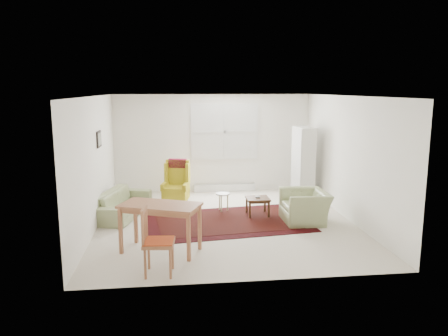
{
  "coord_description": "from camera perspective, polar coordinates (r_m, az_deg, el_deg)",
  "views": [
    {
      "loc": [
        -1.03,
        -8.35,
        2.64
      ],
      "look_at": [
        0.0,
        0.3,
        1.05
      ],
      "focal_mm": 35.0,
      "sensor_mm": 36.0,
      "label": 1
    }
  ],
  "objects": [
    {
      "name": "desk",
      "position": [
        7.25,
        -8.28,
        -7.76
      ],
      "size": [
        1.42,
        1.07,
        0.8
      ],
      "primitive_type": null,
      "rotation": [
        0.0,
        0.0,
        -0.39
      ],
      "color": "#A76943",
      "rests_on": "ground"
    },
    {
      "name": "armchair",
      "position": [
        8.89,
        10.54,
        -4.58
      ],
      "size": [
        0.85,
        0.98,
        0.76
      ],
      "primitive_type": "imported",
      "rotation": [
        0.0,
        0.0,
        -1.58
      ],
      "color": "#909A66",
      "rests_on": "ground"
    },
    {
      "name": "sofa",
      "position": [
        9.43,
        -13.13,
        -3.87
      ],
      "size": [
        1.15,
        1.94,
        0.74
      ],
      "primitive_type": "imported",
      "rotation": [
        0.0,
        0.0,
        1.31
      ],
      "color": "#909A66",
      "rests_on": "ground"
    },
    {
      "name": "cabinet",
      "position": [
        10.7,
        10.32,
        0.65
      ],
      "size": [
        0.41,
        0.72,
        1.74
      ],
      "primitive_type": null,
      "rotation": [
        0.0,
        0.0,
        0.06
      ],
      "color": "silver",
      "rests_on": "ground"
    },
    {
      "name": "wingback_chair",
      "position": [
        10.2,
        -6.34,
        -1.81
      ],
      "size": [
        0.71,
        0.73,
        1.01
      ],
      "primitive_type": null,
      "rotation": [
        0.0,
        0.0,
        -0.24
      ],
      "color": "gold",
      "rests_on": "ground"
    },
    {
      "name": "stool",
      "position": [
        9.53,
        -0.16,
        -4.47
      ],
      "size": [
        0.34,
        0.34,
        0.41
      ],
      "primitive_type": null,
      "rotation": [
        0.0,
        0.0,
        0.11
      ],
      "color": "white",
      "rests_on": "ground"
    },
    {
      "name": "coffee_table",
      "position": [
        9.25,
        4.4,
        -5.03
      ],
      "size": [
        0.48,
        0.48,
        0.39
      ],
      "primitive_type": null,
      "rotation": [
        0.0,
        0.0,
        -0.01
      ],
      "color": "#472815",
      "rests_on": "ground"
    },
    {
      "name": "rug",
      "position": [
        8.82,
        0.33,
        -6.96
      ],
      "size": [
        3.38,
        2.38,
        0.03
      ],
      "primitive_type": null,
      "rotation": [
        0.0,
        0.0,
        0.11
      ],
      "color": "black",
      "rests_on": "ground"
    },
    {
      "name": "desk_chair",
      "position": [
        6.38,
        -8.52,
        -9.41
      ],
      "size": [
        0.47,
        0.47,
        0.99
      ],
      "primitive_type": null,
      "rotation": [
        0.0,
        0.0,
        1.48
      ],
      "color": "#A76943",
      "rests_on": "ground"
    },
    {
      "name": "room",
      "position": [
        8.74,
        0.19,
        1.23
      ],
      "size": [
        5.04,
        5.54,
        2.51
      ],
      "color": "beige",
      "rests_on": "ground"
    }
  ]
}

